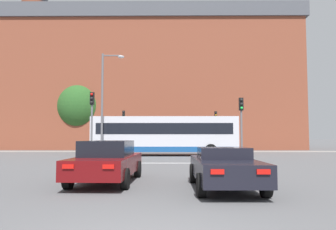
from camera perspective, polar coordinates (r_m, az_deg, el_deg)
The scene contains 15 objects.
stop_line_strip at distance 19.85m, azimuth -0.70°, elevation -8.36°, with size 7.23×0.30×0.01m, color silver.
far_pavement at distance 35.28m, azimuth -0.17°, elevation -6.37°, with size 68.03×2.50×0.01m, color gray.
brick_civic_building at distance 45.78m, azimuth -4.32°, elevation 5.67°, with size 40.55×13.45×23.79m.
car_saloon_left at distance 11.66m, azimuth -10.49°, elevation -7.89°, with size 2.05×4.87×1.44m.
car_roadster_right at distance 10.22m, azimuth 9.77°, elevation -8.97°, with size 1.93×4.51×1.25m.
bus_crossing_lead at distance 27.54m, azimuth -0.60°, elevation -3.47°, with size 12.04×2.69×3.24m.
traffic_light_far_left at distance 34.72m, azimuth -7.76°, elevation -1.59°, with size 0.26×0.31×4.33m.
traffic_light_far_right at distance 34.69m, azimuth 8.33°, elevation -1.66°, with size 0.26×0.31×4.25m.
traffic_light_near_right at distance 20.97m, azimuth 12.66°, elevation -0.61°, with size 0.26×0.31×4.03m.
traffic_light_near_left at distance 21.38m, azimuth -13.13°, elevation -0.01°, with size 0.26×0.31×4.42m.
street_lamp_junction at distance 25.67m, azimuth -10.83°, elevation 3.44°, with size 1.75×0.36×8.02m.
pedestrian_waiting at distance 35.29m, azimuth 11.74°, elevation -4.77°, with size 0.44×0.30×1.62m.
pedestrian_walking_east at distance 35.60m, azimuth -2.31°, elevation -4.88°, with size 0.45×0.36×1.57m.
pedestrian_walking_west at distance 34.90m, azimuth -2.11°, elevation -4.88°, with size 0.45×0.35×1.60m.
tree_by_building at distance 42.10m, azimuth -14.93°, elevation 1.36°, with size 6.00×6.00×8.43m.
Camera 1 is at (0.42, -4.70, 1.58)m, focal length 35.00 mm.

